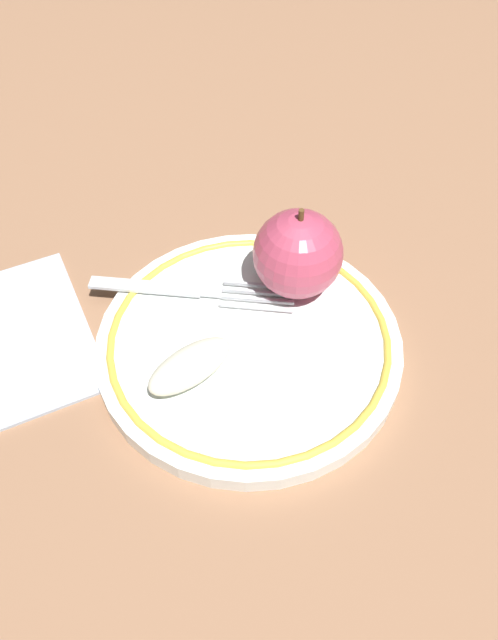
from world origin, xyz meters
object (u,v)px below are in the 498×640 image
object	(u,v)px
plate	(249,343)
apple_slice_front	(190,366)
apple_red_whole	(298,254)
fork	(185,290)

from	to	relation	value
plate	apple_slice_front	distance (m)	0.06
plate	apple_slice_front	size ratio (longest dim) A/B	3.42
apple_red_whole	apple_slice_front	distance (m)	0.12
apple_slice_front	plate	bearing A→B (deg)	0.23
plate	apple_slice_front	bearing A→B (deg)	-150.51
apple_red_whole	fork	distance (m)	0.10
apple_slice_front	apple_red_whole	bearing A→B (deg)	8.46
apple_red_whole	apple_slice_front	world-z (taller)	apple_red_whole
fork	apple_red_whole	bearing A→B (deg)	10.85
plate	apple_slice_front	world-z (taller)	apple_slice_front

